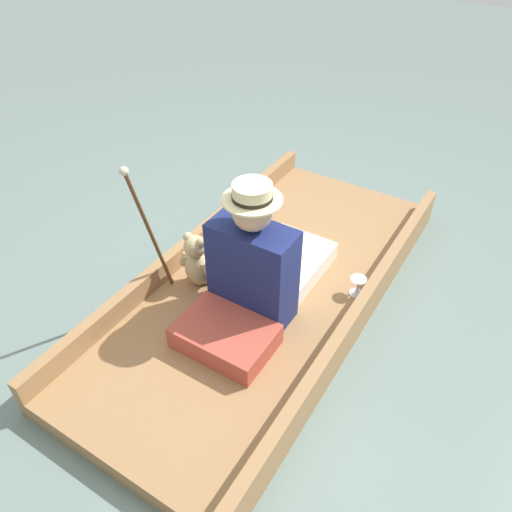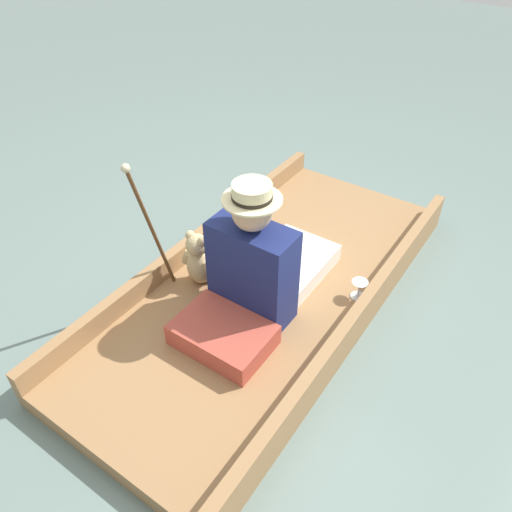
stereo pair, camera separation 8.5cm
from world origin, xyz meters
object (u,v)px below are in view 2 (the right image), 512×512
walking_cane (148,220)px  wine_glass (359,286)px  seated_person (264,262)px  teddy_bear (199,260)px

walking_cane → wine_glass: bearing=32.6°
seated_person → walking_cane: (-0.51, -0.28, 0.23)m
walking_cane → seated_person: bearing=29.1°
wine_glass → seated_person: bearing=-143.6°
teddy_bear → wine_glass: (0.80, 0.40, -0.08)m
wine_glass → teddy_bear: bearing=-153.8°
seated_person → walking_cane: walking_cane is taller
teddy_bear → walking_cane: 0.41m
wine_glass → walking_cane: walking_cane is taller
teddy_bear → wine_glass: bearing=26.2°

